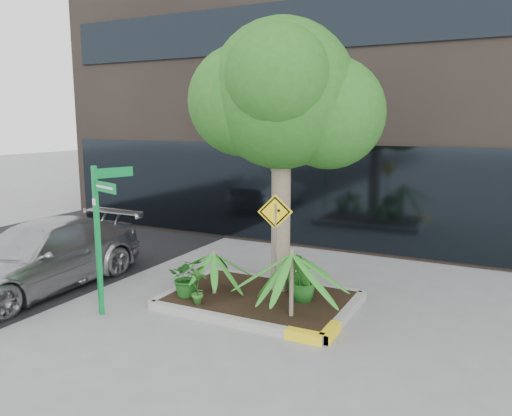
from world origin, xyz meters
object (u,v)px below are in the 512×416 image
at_px(street_sign_post, 101,224).
at_px(cattle_sign, 275,231).
at_px(tree, 282,95).
at_px(parked_car, 40,257).

distance_m(street_sign_post, cattle_sign, 2.91).
height_order(tree, street_sign_post, tree).
bearing_deg(parked_car, tree, 21.39).
height_order(tree, parked_car, tree).
distance_m(tree, parked_car, 5.64).
bearing_deg(tree, cattle_sign, -73.04).
distance_m(parked_car, street_sign_post, 2.32).
height_order(tree, cattle_sign, tree).
bearing_deg(cattle_sign, street_sign_post, -175.80).
relative_size(tree, cattle_sign, 2.66).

